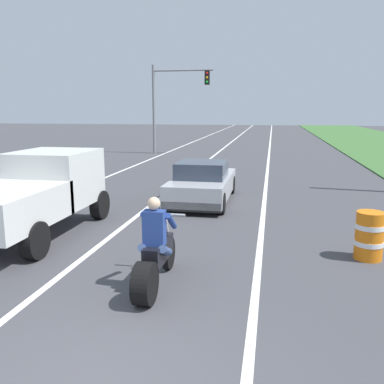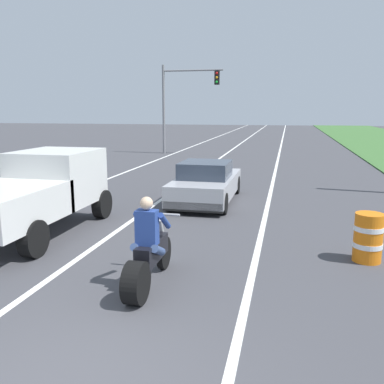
{
  "view_description": "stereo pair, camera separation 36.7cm",
  "coord_description": "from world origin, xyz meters",
  "views": [
    {
      "loc": [
        1.99,
        -3.77,
        3.05
      ],
      "look_at": [
        0.05,
        6.41,
        1.0
      ],
      "focal_mm": 39.28,
      "sensor_mm": 36.0,
      "label": 1
    },
    {
      "loc": [
        2.35,
        -3.7,
        3.05
      ],
      "look_at": [
        0.05,
        6.41,
        1.0
      ],
      "focal_mm": 39.28,
      "sensor_mm": 36.0,
      "label": 2
    }
  ],
  "objects": [
    {
      "name": "lane_stripe_left_solid",
      "position": [
        -5.4,
        20.0,
        0.0
      ],
      "size": [
        0.14,
        120.0,
        0.01
      ],
      "primitive_type": "cube",
      "color": "white",
      "rests_on": "ground"
    },
    {
      "name": "sports_car_silver",
      "position": [
        -0.24,
        9.78,
        0.63
      ],
      "size": [
        1.84,
        4.3,
        1.37
      ],
      "color": "#B7B7BC",
      "rests_on": "ground"
    },
    {
      "name": "lane_stripe_right_solid",
      "position": [
        1.8,
        20.0,
        0.0
      ],
      "size": [
        0.14,
        120.0,
        0.01
      ],
      "primitive_type": "cube",
      "color": "white",
      "rests_on": "ground"
    },
    {
      "name": "motorcycle_with_rider",
      "position": [
        0.09,
        2.78,
        0.59
      ],
      "size": [
        0.7,
        2.21,
        1.62
      ],
      "color": "black",
      "rests_on": "ground"
    },
    {
      "name": "lane_stripe_centre_dashed",
      "position": [
        -1.8,
        20.0,
        0.0
      ],
      "size": [
        0.14,
        120.0,
        0.01
      ],
      "primitive_type": "cube",
      "color": "white",
      "rests_on": "ground"
    },
    {
      "name": "pickup_truck_left_lane_white",
      "position": [
        -3.61,
        5.35,
        1.11
      ],
      "size": [
        2.02,
        4.8,
        1.98
      ],
      "color": "silver",
      "rests_on": "ground"
    },
    {
      "name": "traffic_light_mast_near",
      "position": [
        -4.86,
        24.68,
        3.97
      ],
      "size": [
        4.2,
        0.34,
        6.0
      ],
      "color": "gray",
      "rests_on": "ground"
    },
    {
      "name": "construction_barrel_nearest",
      "position": [
        4.01,
        5.03,
        0.5
      ],
      "size": [
        0.58,
        0.58,
        1.0
      ],
      "color": "orange",
      "rests_on": "ground"
    }
  ]
}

